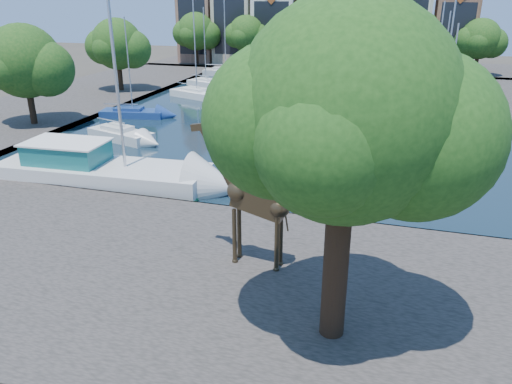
# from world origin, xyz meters

# --- Properties ---
(ground) EXTENTS (160.00, 160.00, 0.00)m
(ground) POSITION_xyz_m (0.00, 0.00, 0.00)
(ground) COLOR #38332B
(ground) RESTS_ON ground
(water_basin) EXTENTS (38.00, 50.00, 0.08)m
(water_basin) POSITION_xyz_m (0.00, 24.00, 0.04)
(water_basin) COLOR black
(water_basin) RESTS_ON ground
(near_quay) EXTENTS (50.00, 14.00, 0.50)m
(near_quay) POSITION_xyz_m (0.00, -7.00, 0.25)
(near_quay) COLOR #47413D
(near_quay) RESTS_ON ground
(far_quay) EXTENTS (60.00, 16.00, 0.50)m
(far_quay) POSITION_xyz_m (0.00, 56.00, 0.25)
(far_quay) COLOR #47413D
(far_quay) RESTS_ON ground
(left_quay) EXTENTS (14.00, 52.00, 0.50)m
(left_quay) POSITION_xyz_m (-25.00, 24.00, 0.25)
(left_quay) COLOR #47413D
(left_quay) RESTS_ON ground
(plane_tree) EXTENTS (8.32, 6.40, 10.62)m
(plane_tree) POSITION_xyz_m (7.62, -9.01, 7.67)
(plane_tree) COLOR #332114
(plane_tree) RESTS_ON near_quay
(townhouse_west_end) EXTENTS (5.44, 9.18, 14.93)m
(townhouse_west_end) POSITION_xyz_m (-23.00, 55.99, 7.36)
(townhouse_west_end) COLOR #91654F
(townhouse_west_end) RESTS_ON far_quay
(townhouse_west_mid) EXTENTS (5.94, 9.18, 16.79)m
(townhouse_west_mid) POSITION_xyz_m (-17.00, 55.99, 8.23)
(townhouse_west_mid) COLOR #C4B697
(townhouse_west_mid) RESTS_ON far_quay
(townhouse_west_inner) EXTENTS (6.43, 9.18, 15.15)m
(townhouse_west_inner) POSITION_xyz_m (-10.50, 55.99, 7.35)
(townhouse_west_inner) COLOR white
(townhouse_west_inner) RESTS_ON far_quay
(townhouse_center) EXTENTS (5.44, 9.18, 16.93)m
(townhouse_center) POSITION_xyz_m (-4.00, 55.99, 8.36)
(townhouse_center) COLOR brown
(townhouse_center) RESTS_ON far_quay
(townhouse_east_inner) EXTENTS (5.94, 9.18, 15.79)m
(townhouse_east_inner) POSITION_xyz_m (2.00, 55.99, 7.73)
(townhouse_east_inner) COLOR tan
(townhouse_east_inner) RESTS_ON far_quay
(townhouse_east_mid) EXTENTS (6.43, 9.18, 16.65)m
(townhouse_east_mid) POSITION_xyz_m (8.50, 55.99, 8.10)
(townhouse_east_mid) COLOR beige
(townhouse_east_mid) RESTS_ON far_quay
(townhouse_east_end) EXTENTS (5.44, 9.18, 14.43)m
(townhouse_east_end) POSITION_xyz_m (15.00, 55.99, 7.11)
(townhouse_east_end) COLOR brown
(townhouse_east_end) RESTS_ON far_quay
(far_tree_far_west) EXTENTS (7.28, 5.60, 7.68)m
(far_tree_far_west) POSITION_xyz_m (-21.90, 50.49, 5.18)
(far_tree_far_west) COLOR #332114
(far_tree_far_west) RESTS_ON far_quay
(far_tree_west) EXTENTS (6.76, 5.20, 7.36)m
(far_tree_west) POSITION_xyz_m (-13.91, 50.49, 5.08)
(far_tree_west) COLOR #332114
(far_tree_west) RESTS_ON far_quay
(far_tree_mid_west) EXTENTS (7.80, 6.00, 8.00)m
(far_tree_mid_west) POSITION_xyz_m (-5.89, 50.49, 5.29)
(far_tree_mid_west) COLOR #332114
(far_tree_mid_west) RESTS_ON far_quay
(far_tree_mid_east) EXTENTS (7.02, 5.40, 7.52)m
(far_tree_mid_east) POSITION_xyz_m (2.10, 50.49, 5.13)
(far_tree_mid_east) COLOR #332114
(far_tree_mid_east) RESTS_ON far_quay
(far_tree_east) EXTENTS (7.54, 5.80, 7.84)m
(far_tree_east) POSITION_xyz_m (10.11, 50.49, 5.24)
(far_tree_east) COLOR #332114
(far_tree_east) RESTS_ON far_quay
(far_tree_far_east) EXTENTS (6.76, 5.20, 7.36)m
(far_tree_far_east) POSITION_xyz_m (18.09, 50.49, 5.08)
(far_tree_far_east) COLOR #332114
(far_tree_far_east) RESTS_ON far_quay
(side_tree_left_near) EXTENTS (7.80, 6.00, 8.20)m
(side_tree_left_near) POSITION_xyz_m (-20.89, 11.99, 5.49)
(side_tree_left_near) COLOR #332114
(side_tree_left_near) RESTS_ON left_quay
(side_tree_left_far) EXTENTS (7.28, 5.60, 7.88)m
(side_tree_left_far) POSITION_xyz_m (-21.90, 27.99, 5.38)
(side_tree_left_far) COLOR #332114
(side_tree_left_far) RESTS_ON left_quay
(giraffe_statue) EXTENTS (4.03, 0.84, 5.75)m
(giraffe_statue) POSITION_xyz_m (3.64, -5.33, 3.32)
(giraffe_statue) COLOR #3B2F1D
(giraffe_statue) RESTS_ON near_quay
(motorsailer) EXTENTS (13.13, 4.43, 12.54)m
(motorsailer) POSITION_xyz_m (-8.44, 1.98, 1.04)
(motorsailer) COLOR silver
(motorsailer) RESTS_ON water_basin
(sailboat_left_a) EXTENTS (5.97, 3.59, 11.69)m
(sailboat_left_a) POSITION_xyz_m (-12.00, 10.86, 0.70)
(sailboat_left_a) COLOR silver
(sailboat_left_a) RESTS_ON water_basin
(sailboat_left_b) EXTENTS (6.11, 3.05, 8.88)m
(sailboat_left_b) POSITION_xyz_m (-15.00, 18.10, 0.56)
(sailboat_left_b) COLOR navy
(sailboat_left_b) RESTS_ON water_basin
(sailboat_left_c) EXTENTS (6.73, 4.39, 10.42)m
(sailboat_left_c) POSITION_xyz_m (-12.76, 28.20, 0.65)
(sailboat_left_c) COLOR white
(sailboat_left_c) RESTS_ON water_basin
(sailboat_left_d) EXTENTS (5.30, 3.44, 9.23)m
(sailboat_left_d) POSITION_xyz_m (-14.43, 35.12, 0.61)
(sailboat_left_d) COLOR white
(sailboat_left_d) RESTS_ON water_basin
(sailboat_left_e) EXTENTS (6.38, 2.82, 12.19)m
(sailboat_left_e) POSITION_xyz_m (-15.00, 44.00, 0.71)
(sailboat_left_e) COLOR silver
(sailboat_left_e) RESTS_ON water_basin
(sailboat_right_a) EXTENTS (5.50, 3.21, 8.98)m
(sailboat_right_a) POSITION_xyz_m (12.00, 13.71, 0.57)
(sailboat_right_a) COLOR silver
(sailboat_right_a) RESTS_ON water_basin
(sailboat_right_b) EXTENTS (8.53, 4.49, 10.88)m
(sailboat_right_b) POSITION_xyz_m (12.00, 18.72, 0.64)
(sailboat_right_b) COLOR navy
(sailboat_right_b) RESTS_ON water_basin
(sailboat_right_c) EXTENTS (7.42, 4.08, 10.06)m
(sailboat_right_c) POSITION_xyz_m (12.00, 32.08, 0.67)
(sailboat_right_c) COLOR silver
(sailboat_right_c) RESTS_ON water_basin
(sailboat_right_d) EXTENTS (6.83, 4.12, 9.05)m
(sailboat_right_d) POSITION_xyz_m (12.88, 35.25, 0.67)
(sailboat_right_d) COLOR white
(sailboat_right_d) RESTS_ON water_basin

